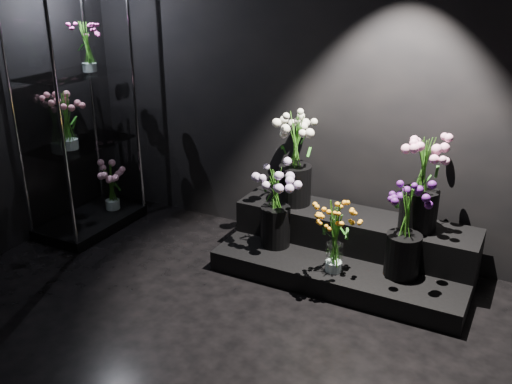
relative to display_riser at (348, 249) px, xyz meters
The scene contains 12 objects.
floor 1.74m from the display_riser, 109.68° to the right, with size 4.00×4.00×0.00m, color black.
wall_back 1.41m from the display_riser, 147.54° to the left, with size 4.00×4.00×0.00m, color black.
display_riser is the anchor object (origin of this frame).
display_case 2.46m from the display_riser, behind, with size 0.55×0.91×2.00m.
bouquet_orange_bells 0.43m from the display_riser, 88.85° to the right, with size 0.29×0.29×0.55m.
bouquet_lilac 0.67m from the display_riser, 163.18° to the right, with size 0.43×0.43×0.64m.
bouquet_purple 0.60m from the display_riser, 20.44° to the right, with size 0.38×0.38×0.70m.
bouquet_cream_roses 0.85m from the display_riser, 167.60° to the left, with size 0.49×0.49×0.74m.
bouquet_pink_roses 0.78m from the display_riser, 11.26° to the left, with size 0.39×0.39×0.69m.
bouquet_case_pink 2.47m from the display_riser, 167.45° to the right, with size 0.35×0.35×0.47m.
bouquet_case_magenta 2.65m from the display_riser, behind, with size 0.25×0.25×0.40m.
bouquet_case_base_pink 2.25m from the display_riser, behind, with size 0.33×0.33×0.41m.
Camera 1 is at (1.76, -2.14, 2.21)m, focal length 40.00 mm.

